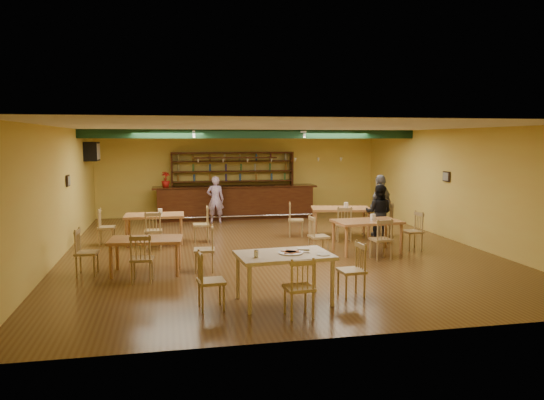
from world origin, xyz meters
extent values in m
plane|color=#553518|center=(0.00, 0.00, 0.00)|extent=(12.00, 12.00, 0.00)
cube|color=black|center=(0.00, 2.80, 2.87)|extent=(10.00, 0.30, 0.25)
cube|color=silver|center=(-1.80, 3.40, 2.94)|extent=(0.05, 2.50, 0.05)
cube|color=silver|center=(1.40, 3.40, 2.94)|extent=(0.05, 2.50, 0.05)
cube|color=silver|center=(-4.80, 4.20, 2.35)|extent=(0.34, 0.70, 0.48)
cube|color=black|center=(-4.97, 1.00, 1.70)|extent=(0.04, 0.34, 0.28)
cube|color=black|center=(4.97, 0.50, 1.70)|extent=(0.04, 0.34, 0.28)
cube|color=black|center=(-0.27, 5.15, 0.56)|extent=(5.58, 0.85, 1.13)
cube|color=black|center=(-0.27, 5.78, 1.14)|extent=(4.32, 0.40, 2.28)
imported|color=#AA150F|center=(-2.61, 5.15, 1.39)|extent=(0.37, 0.37, 0.51)
cube|color=#AF6D3E|center=(-2.92, 1.29, 0.38)|extent=(1.54, 0.94, 0.76)
cube|color=#AF6D3E|center=(2.20, 1.28, 0.40)|extent=(1.78, 1.29, 0.81)
cube|color=#AF6D3E|center=(-3.02, -1.89, 0.36)|extent=(1.50, 0.98, 0.72)
cube|color=#AF6D3E|center=(2.12, -0.92, 0.39)|extent=(1.63, 1.05, 0.78)
cube|color=tan|center=(-0.69, -4.31, 0.41)|extent=(1.63, 1.12, 0.83)
cylinder|color=silver|center=(-0.58, -4.31, 0.84)|extent=(0.48, 0.48, 0.01)
cylinder|color=#EAE5C6|center=(-1.19, -4.48, 0.88)|extent=(0.08, 0.08, 0.11)
cube|color=white|center=(-0.31, -4.09, 0.84)|extent=(0.22, 0.19, 0.03)
cube|color=silver|center=(-0.42, -4.26, 0.85)|extent=(0.30, 0.28, 0.00)
cylinder|color=white|center=(-0.09, -4.53, 0.84)|extent=(0.24, 0.24, 0.01)
imported|color=#7D479A|center=(-1.04, 4.33, 0.77)|extent=(0.59, 0.42, 1.53)
imported|color=black|center=(3.00, 0.48, 0.75)|extent=(0.92, 0.87, 1.51)
imported|color=slate|center=(3.32, 1.08, 0.87)|extent=(1.07, 0.94, 1.74)
camera|label=1|loc=(-2.57, -12.60, 2.71)|focal=34.53mm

